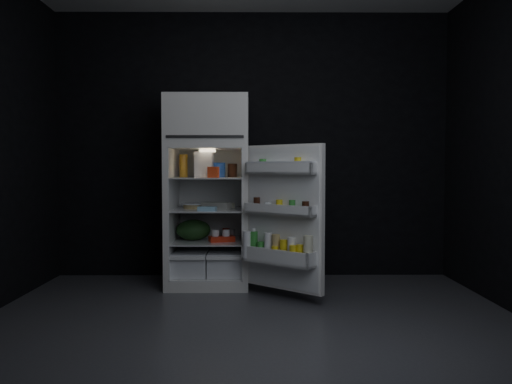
{
  "coord_description": "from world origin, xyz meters",
  "views": [
    {
      "loc": [
        0.0,
        -3.45,
        1.11
      ],
      "look_at": [
        0.04,
        1.0,
        0.9
      ],
      "focal_mm": 35.0,
      "sensor_mm": 36.0,
      "label": 1
    }
  ],
  "objects_px": {
    "refrigerator": "(209,185)",
    "fridge_door": "(282,220)",
    "milk_jug": "(204,165)",
    "egg_carton": "(216,206)",
    "yogurt_tray": "(222,239)"
  },
  "relations": [
    {
      "from": "fridge_door",
      "to": "milk_jug",
      "type": "distance_m",
      "value": 1.03
    },
    {
      "from": "egg_carton",
      "to": "fridge_door",
      "type": "bearing_deg",
      "value": -16.92
    },
    {
      "from": "refrigerator",
      "to": "yogurt_tray",
      "type": "relative_size",
      "value": 7.67
    },
    {
      "from": "fridge_door",
      "to": "milk_jug",
      "type": "relative_size",
      "value": 5.08
    },
    {
      "from": "refrigerator",
      "to": "fridge_door",
      "type": "height_order",
      "value": "refrigerator"
    },
    {
      "from": "milk_jug",
      "to": "fridge_door",
      "type": "bearing_deg",
      "value": -36.95
    },
    {
      "from": "refrigerator",
      "to": "yogurt_tray",
      "type": "bearing_deg",
      "value": -43.26
    },
    {
      "from": "refrigerator",
      "to": "egg_carton",
      "type": "bearing_deg",
      "value": -60.05
    },
    {
      "from": "refrigerator",
      "to": "fridge_door",
      "type": "xyz_separation_m",
      "value": [
        0.67,
        -0.62,
        -0.28
      ]
    },
    {
      "from": "milk_jug",
      "to": "yogurt_tray",
      "type": "xyz_separation_m",
      "value": [
        0.17,
        -0.09,
        -0.69
      ]
    },
    {
      "from": "fridge_door",
      "to": "egg_carton",
      "type": "xyz_separation_m",
      "value": [
        -0.58,
        0.48,
        0.08
      ]
    },
    {
      "from": "milk_jug",
      "to": "yogurt_tray",
      "type": "relative_size",
      "value": 1.03
    },
    {
      "from": "refrigerator",
      "to": "egg_carton",
      "type": "height_order",
      "value": "refrigerator"
    },
    {
      "from": "refrigerator",
      "to": "milk_jug",
      "type": "bearing_deg",
      "value": -138.43
    },
    {
      "from": "refrigerator",
      "to": "egg_carton",
      "type": "distance_m",
      "value": 0.26
    }
  ]
}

